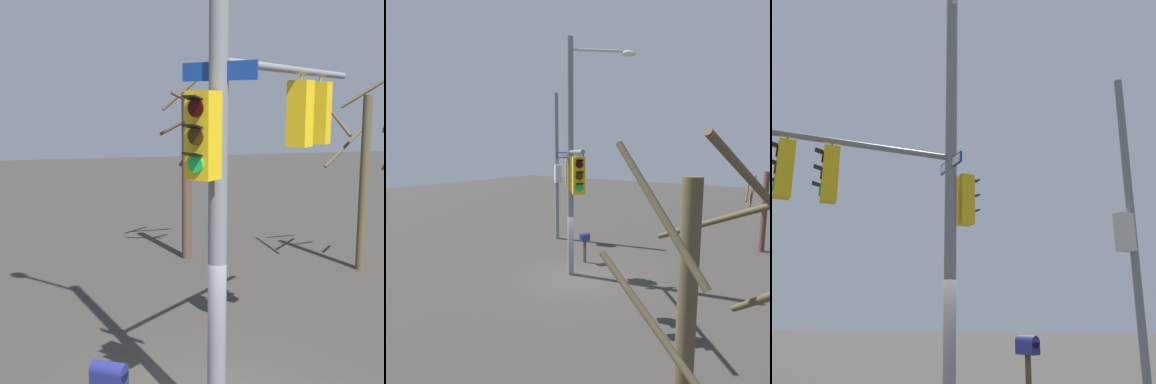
# 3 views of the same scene
# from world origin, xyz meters

# --- Properties ---
(ground_plane) EXTENTS (80.00, 80.00, 0.00)m
(ground_plane) POSITION_xyz_m (0.00, 0.00, 0.00)
(ground_plane) COLOR #363330
(main_signal_pole_assembly) EXTENTS (5.36, 3.49, 9.55)m
(main_signal_pole_assembly) POSITION_xyz_m (-0.46, -0.16, 4.92)
(main_signal_pole_assembly) COLOR slate
(main_signal_pole_assembly) RESTS_ON ground
(secondary_pole_assembly) EXTENTS (0.60, 0.64, 8.47)m
(secondary_pole_assembly) POSITION_xyz_m (3.89, 4.18, 4.15)
(secondary_pole_assembly) COLOR slate
(secondary_pole_assembly) RESTS_ON ground
(mailbox) EXTENTS (0.50, 0.44, 1.41)m
(mailbox) POSITION_xyz_m (1.55, 0.69, 1.11)
(mailbox) COLOR #4C3823
(mailbox) RESTS_ON ground
(bare_tree_behind_pole) EXTENTS (1.68, 1.66, 4.44)m
(bare_tree_behind_pole) POSITION_xyz_m (8.12, -5.97, 2.28)
(bare_tree_behind_pole) COLOR brown
(bare_tree_behind_pole) RESTS_ON ground
(bare_tree_corner) EXTENTS (1.99, 1.99, 5.37)m
(bare_tree_corner) POSITION_xyz_m (-6.24, -5.99, 2.73)
(bare_tree_corner) COLOR brown
(bare_tree_corner) RESTS_ON ground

